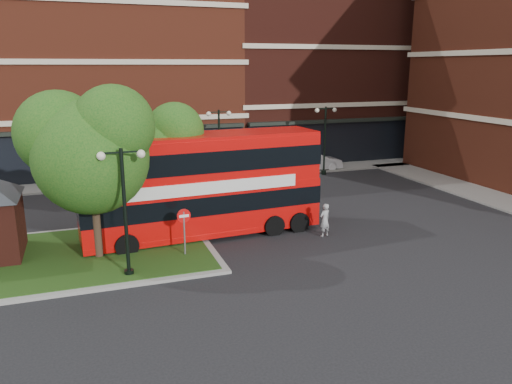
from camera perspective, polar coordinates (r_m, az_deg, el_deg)
name	(u,v)px	position (r m, az deg, el deg)	size (l,w,h in m)	color
ground	(265,261)	(20.92, 1.08, -7.88)	(120.00, 120.00, 0.00)	black
pavement_far	(186,178)	(36.17, -8.03, 1.63)	(44.00, 3.00, 0.12)	slate
terrace_far_left	(61,77)	(42.19, -21.44, 12.11)	(26.00, 12.00, 14.00)	maroon
terrace_far_right	(319,64)	(46.99, 7.18, 14.30)	(18.00, 12.00, 16.00)	#471911
traffic_island	(62,258)	(22.59, -21.32, -7.00)	(12.60, 7.60, 0.15)	gray
tree_island_west	(88,146)	(20.96, -18.67, 5.04)	(5.40, 4.71, 7.21)	#2D2116
tree_island_east	(156,146)	(23.72, -11.37, 5.15)	(4.46, 3.90, 6.29)	#2D2116
lamp_island	(125,206)	(19.08, -14.78, -1.59)	(1.72, 0.36, 5.00)	black
lamp_far_left	(219,142)	(34.19, -4.22, 5.73)	(1.72, 0.36, 5.00)	black
lamp_far_right	(325,137)	(37.05, 7.88, 6.29)	(1.72, 0.36, 5.00)	black
bus	(202,178)	(23.30, -6.15, 1.56)	(11.28, 3.25, 4.25)	red
woman	(325,220)	(23.80, 7.86, -3.19)	(0.58, 0.38, 1.59)	#969699
car_silver	(138,178)	(34.24, -13.29, 1.62)	(1.44, 3.59, 1.22)	#BABDC2
car_white	(314,162)	(38.69, 6.66, 3.48)	(1.49, 4.28, 1.41)	white
no_entry_sign	(184,223)	(20.99, -8.23, -3.54)	(0.59, 0.11, 2.13)	slate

